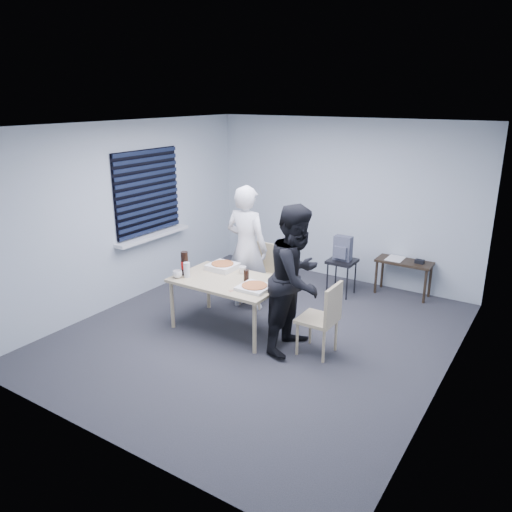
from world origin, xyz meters
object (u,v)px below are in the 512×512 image
Objects in this scene: person_white at (247,248)px; chair_far at (259,269)px; chair_right at (324,315)px; person_black at (297,279)px; dining_table at (229,284)px; backpack at (343,249)px; side_table at (404,266)px; stool at (342,267)px; mug_b at (242,270)px; mug_a at (177,274)px; soda_bottle at (185,264)px.

chair_far is at bearing -101.07° from person_white.
person_black reaches higher than chair_right.
person_white is at bearing 105.67° from dining_table.
side_table is at bearing 15.98° from backpack.
side_table is at bearing 30.99° from stool.
mug_b is (-1.32, 0.27, 0.21)m from chair_right.
mug_a is at bearing -121.85° from stool.
chair_right is 1.60× the size of stool.
soda_bottle is (-0.39, -0.88, -0.05)m from person_white.
person_black is at bearing -40.20° from chair_far.
soda_bottle is at bearing -174.61° from chair_right.
chair_far is at bearing 147.86° from chair_right.
person_white reaches higher than stool.
stool is (-0.21, 1.87, -0.44)m from person_black.
stool is (0.96, 1.16, -0.44)m from person_white.
backpack is at bearing -90.00° from stool.
person_white reaches higher than soda_bottle.
chair_right is at bearing -95.45° from side_table.
chair_far is 0.72m from mug_b.
dining_table is at bearing -127.76° from backpack.
person_black reaches higher than soda_bottle.
chair_far is 7.24× the size of mug_a.
stool is at bearing -149.01° from side_table.
side_table is 1.48× the size of stool.
dining_table is 0.98m from chair_far.
soda_bottle reaches higher than mug_a.
side_table is at bearing 49.48° from soda_bottle.
mug_b is at bearing 168.51° from chair_right.
person_black reaches higher than mug_a.
dining_table is 1.57× the size of chair_right.
chair_far is 0.50× the size of person_white.
side_table is 2.64× the size of soda_bottle.
person_black is at bearing 6.14° from soda_bottle.
person_black is 2.15× the size of side_table.
person_white is at bearing -145.60° from backpack.
chair_right is 1.08× the size of side_table.
mug_a reaches higher than stool.
chair_far is 0.45m from person_white.
mug_b is (-1.55, -2.06, 0.26)m from side_table.
stool is at bearing -129.71° from person_white.
dining_table is 0.79× the size of person_white.
mug_b is (0.01, 0.29, 0.11)m from dining_table.
dining_table is 1.57× the size of chair_far.
backpack is 2.43m from soda_bottle.
person_white is 1.37m from person_black.
person_black reaches higher than dining_table.
person_black is 14.39× the size of mug_a.
backpack is (0.96, 1.15, -0.15)m from person_white.
soda_bottle reaches higher than side_table.
soda_bottle is at bearing -165.04° from dining_table.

